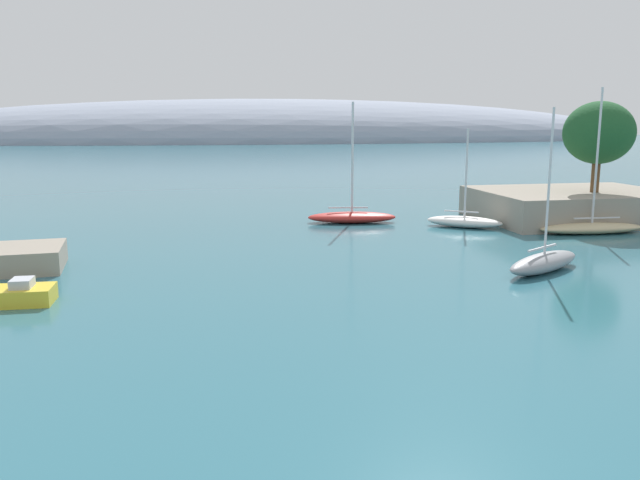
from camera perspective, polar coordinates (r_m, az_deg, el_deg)
shore_outcrop at (r=56.39m, az=21.48°, el=2.88°), size 14.95×11.11×2.43m
tree_clump_shore at (r=55.22m, az=23.44°, el=8.68°), size 5.38×5.38×7.07m
distant_ridge at (r=254.62m, az=-3.84°, el=8.79°), size 309.87×82.50×31.70m
sailboat_grey_near_shore at (r=36.78m, az=19.21°, el=-1.81°), size 6.25×4.65×8.73m
sailboat_sand_mid_mooring at (r=50.25m, az=22.91°, el=1.08°), size 7.95×2.38×10.29m
sailboat_white_outer_mooring at (r=50.26m, az=12.65°, el=1.65°), size 5.80×4.91×7.44m
sailboat_red_end_of_line at (r=51.31m, az=2.84°, el=2.13°), size 7.29×3.40×9.44m
motorboat_yellow_foreground at (r=31.83m, az=-25.76°, el=-4.42°), size 4.18×1.93×1.16m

